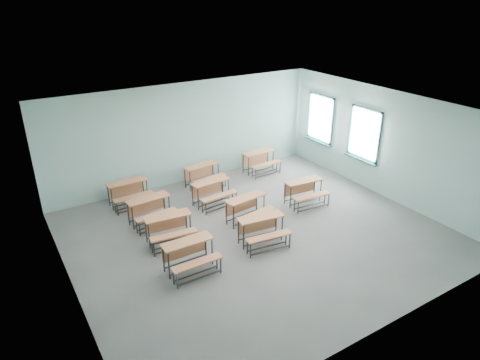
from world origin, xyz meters
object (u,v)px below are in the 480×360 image
object	(u,v)px
desk_unit_r0c1	(262,227)
desk_unit_r3c1	(204,173)
desk_unit_r1c0	(169,225)
desk_unit_r3c0	(129,190)
desk_unit_r0c0	(190,252)
desk_unit_r2c1	(212,189)
desk_unit_r2c0	(150,207)
desk_unit_r3c2	(260,159)
desk_unit_r1c2	(305,189)
desk_unit_r1c1	(248,206)

from	to	relation	value
desk_unit_r0c1	desk_unit_r3c1	bearing A→B (deg)	92.92
desk_unit_r1c0	desk_unit_r3c0	world-z (taller)	same
desk_unit_r0c0	desk_unit_r2c1	size ratio (longest dim) A/B	0.95
desk_unit_r2c0	desk_unit_r2c1	size ratio (longest dim) A/B	0.99
desk_unit_r2c1	desk_unit_r3c1	xyz separation A→B (m)	(0.34, 1.22, 0.00)
desk_unit_r0c1	desk_unit_r3c2	world-z (taller)	same
desk_unit_r1c0	desk_unit_r3c1	world-z (taller)	same
desk_unit_r1c0	desk_unit_r3c1	distance (m)	3.32
desk_unit_r0c1	desk_unit_r1c2	size ratio (longest dim) A/B	1.03
desk_unit_r1c1	desk_unit_r2c1	xyz separation A→B (m)	(-0.30, 1.42, 0.00)
desk_unit_r0c0	desk_unit_r1c1	size ratio (longest dim) A/B	0.93
desk_unit_r1c1	desk_unit_r2c0	bearing A→B (deg)	142.72
desk_unit_r0c1	desk_unit_r1c0	distance (m)	2.27
desk_unit_r1c0	desk_unit_r2c0	bearing A→B (deg)	98.38
desk_unit_r0c0	desk_unit_r3c0	bearing A→B (deg)	91.75
desk_unit_r3c1	desk_unit_r2c0	bearing A→B (deg)	-155.05
desk_unit_r0c0	desk_unit_r2c1	world-z (taller)	same
desk_unit_r1c1	desk_unit_r1c2	world-z (taller)	same
desk_unit_r0c1	desk_unit_r3c2	xyz separation A→B (m)	(2.49, 3.75, 0.00)
desk_unit_r3c1	desk_unit_r1c1	bearing A→B (deg)	-96.15
desk_unit_r1c0	desk_unit_r3c0	distance (m)	2.49
desk_unit_r2c0	desk_unit_r3c1	size ratio (longest dim) A/B	0.99
desk_unit_r3c2	desk_unit_r3c0	bearing A→B (deg)	177.35
desk_unit_r0c0	desk_unit_r3c1	world-z (taller)	same
desk_unit_r3c1	desk_unit_r3c0	bearing A→B (deg)	174.31
desk_unit_r2c0	desk_unit_r3c0	world-z (taller)	same
desk_unit_r1c0	desk_unit_r3c2	xyz separation A→B (m)	(4.39, 2.50, 0.00)
desk_unit_r2c1	desk_unit_r3c0	bearing A→B (deg)	143.71
desk_unit_r0c1	desk_unit_r1c0	size ratio (longest dim) A/B	1.02
desk_unit_r3c2	desk_unit_r0c1	bearing A→B (deg)	-126.45
desk_unit_r3c0	desk_unit_r3c1	size ratio (longest dim) A/B	0.96
desk_unit_r2c1	desk_unit_r3c1	size ratio (longest dim) A/B	1.00
desk_unit_r0c0	desk_unit_r2c1	bearing A→B (deg)	52.77
desk_unit_r1c0	desk_unit_r0c0	bearing A→B (deg)	-87.20
desk_unit_r1c2	desk_unit_r3c1	size ratio (longest dim) A/B	1.00
desk_unit_r1c1	desk_unit_r3c0	xyz separation A→B (m)	(-2.36, 2.66, 0.00)
desk_unit_r0c0	desk_unit_r2c1	distance (m)	3.21
desk_unit_r1c2	desk_unit_r3c1	world-z (taller)	same
desk_unit_r0c1	desk_unit_r1c1	distance (m)	1.12
desk_unit_r2c0	desk_unit_r2c1	bearing A→B (deg)	-0.86
desk_unit_r1c1	desk_unit_r2c0	size ratio (longest dim) A/B	1.03
desk_unit_r0c1	desk_unit_r3c2	distance (m)	4.51
desk_unit_r3c1	desk_unit_r3c2	bearing A→B (deg)	-4.41
desk_unit_r2c1	desk_unit_r3c2	size ratio (longest dim) A/B	1.02
desk_unit_r1c2	desk_unit_r3c2	world-z (taller)	same
desk_unit_r0c1	desk_unit_r1c1	size ratio (longest dim) A/B	1.01
desk_unit_r3c0	desk_unit_r3c2	world-z (taller)	same
desk_unit_r1c1	desk_unit_r3c1	distance (m)	2.64
desk_unit_r0c1	desk_unit_r3c0	bearing A→B (deg)	126.95
desk_unit_r3c0	desk_unit_r3c2	xyz separation A→B (m)	(4.57, 0.02, 0.00)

